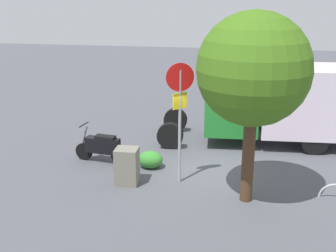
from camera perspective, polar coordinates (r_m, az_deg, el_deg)
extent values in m
plane|color=#4A4B52|center=(12.77, 5.61, -6.10)|extent=(60.00, 60.00, 0.00)
cylinder|color=black|center=(16.46, 17.94, 0.24)|extent=(0.92, 0.31, 0.90)
cylinder|color=black|center=(14.69, 19.30, -1.94)|extent=(0.92, 0.31, 0.90)
cylinder|color=black|center=(16.19, 1.02, 0.83)|extent=(0.92, 0.31, 0.90)
cylinder|color=black|center=(14.39, 0.28, -1.33)|extent=(0.92, 0.31, 0.90)
cube|color=silver|center=(15.36, 20.46, 3.24)|extent=(4.46, 2.50, 2.30)
cube|color=#1F7229|center=(14.96, 8.56, 3.01)|extent=(1.94, 2.22, 1.90)
cube|color=black|center=(14.82, 8.66, 5.26)|extent=(1.95, 2.06, 0.60)
cylinder|color=black|center=(13.72, -11.32, -3.39)|extent=(0.57, 0.17, 0.56)
cylinder|color=black|center=(13.18, -6.57, -4.05)|extent=(0.57, 0.17, 0.56)
cube|color=black|center=(13.32, -8.86, -2.62)|extent=(1.13, 0.46, 0.48)
cube|color=black|center=(13.18, -8.53, -1.57)|extent=(0.67, 0.36, 0.12)
cylinder|color=slate|center=(13.52, -11.28, -1.24)|extent=(0.29, 0.11, 0.69)
cylinder|color=black|center=(13.41, -11.37, 0.18)|extent=(0.11, 0.55, 0.04)
cylinder|color=#9E9EA3|center=(11.45, 1.60, -0.28)|extent=(0.08, 0.08, 3.20)
cylinder|color=red|center=(11.08, 1.65, 6.64)|extent=(0.71, 0.32, 0.76)
cube|color=yellow|center=(11.22, 1.62, 3.43)|extent=(0.33, 0.33, 0.44)
cylinder|color=#47301E|center=(10.72, 10.84, -3.97)|extent=(0.31, 0.31, 2.45)
sphere|color=#3D6918|center=(10.14, 11.55, 7.58)|extent=(2.73, 2.73, 2.73)
cube|color=slate|center=(11.77, -5.59, -5.46)|extent=(0.64, 0.58, 1.04)
torus|color=#B7B7BC|center=(11.91, 21.72, -9.16)|extent=(0.85, 0.14, 0.85)
ellipsoid|color=#35812E|center=(12.86, -2.42, -4.58)|extent=(0.77, 0.63, 0.52)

